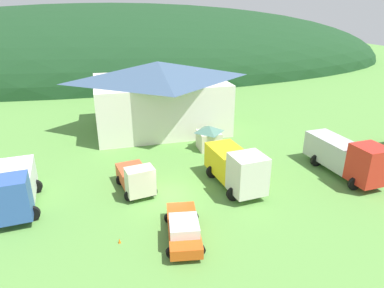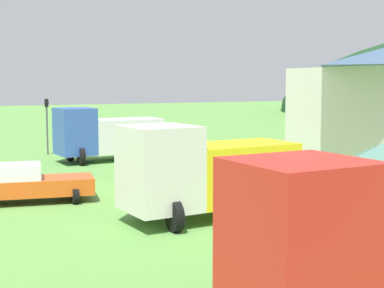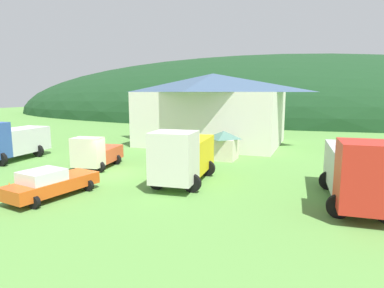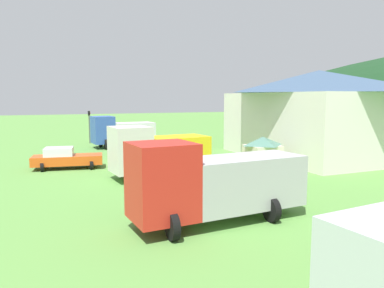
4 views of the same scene
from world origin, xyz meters
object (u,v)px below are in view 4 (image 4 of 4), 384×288
at_px(box_truck_blue, 120,131).
at_px(traffic_cone_near_pickup, 71,160).
at_px(light_truck_cream, 145,146).
at_px(service_pickup_orange, 66,158).
at_px(crane_truck_red, 212,182).
at_px(flatbed_truck_yellow, 156,151).
at_px(play_shed_cream, 262,153).
at_px(traffic_light_west, 89,123).
at_px(depot_building, 317,112).

relative_size(box_truck_blue, traffic_cone_near_pickup, 11.07).
distance_m(light_truck_cream, service_pickup_orange, 7.25).
distance_m(crane_truck_red, service_pickup_orange, 16.54).
relative_size(box_truck_blue, crane_truck_red, 0.86).
height_order(light_truck_cream, flatbed_truck_yellow, flatbed_truck_yellow).
bearing_deg(play_shed_cream, box_truck_blue, -157.11).
height_order(flatbed_truck_yellow, traffic_cone_near_pickup, flatbed_truck_yellow).
height_order(play_shed_cream, crane_truck_red, crane_truck_red).
xyz_separation_m(box_truck_blue, flatbed_truck_yellow, (16.73, -1.15, 0.07)).
bearing_deg(light_truck_cream, crane_truck_red, 74.45).
bearing_deg(crane_truck_red, traffic_cone_near_pickup, -81.93).
xyz_separation_m(play_shed_cream, light_truck_cream, (-8.33, -6.93, -0.10)).
distance_m(box_truck_blue, traffic_light_west, 5.66).
xyz_separation_m(play_shed_cream, service_pickup_orange, (-6.16, -13.83, -0.47)).
xyz_separation_m(service_pickup_orange, traffic_cone_near_pickup, (-4.01, 0.67, -0.83)).
xyz_separation_m(traffic_light_west, traffic_cone_near_pickup, (11.87, -3.26, -2.41)).
bearing_deg(depot_building, box_truck_blue, -130.71).
bearing_deg(box_truck_blue, flatbed_truck_yellow, 81.11).
height_order(light_truck_cream, crane_truck_red, crane_truck_red).
relative_size(play_shed_cream, service_pickup_orange, 0.46).
distance_m(depot_building, service_pickup_orange, 22.62).
relative_size(depot_building, play_shed_cream, 6.37).
bearing_deg(crane_truck_red, traffic_light_west, -92.21).
xyz_separation_m(box_truck_blue, traffic_cone_near_pickup, (6.93, -5.94, -1.77)).
bearing_deg(light_truck_cream, box_truck_blue, -97.10).
xyz_separation_m(crane_truck_red, traffic_light_west, (-31.66, -0.94, 0.55)).
xyz_separation_m(flatbed_truck_yellow, crane_truck_red, (10.00, -0.59, 0.02)).
bearing_deg(crane_truck_red, play_shed_cream, -136.93).
distance_m(light_truck_cream, crane_truck_red, 18.07).
xyz_separation_m(light_truck_cream, traffic_cone_near_pickup, (-1.85, -6.24, -1.20)).
xyz_separation_m(depot_building, light_truck_cream, (-4.66, -15.33, -2.91)).
bearing_deg(crane_truck_red, service_pickup_orange, -76.77).
xyz_separation_m(light_truck_cream, flatbed_truck_yellow, (7.94, -1.45, 0.64)).
relative_size(box_truck_blue, service_pickup_orange, 1.28).
xyz_separation_m(play_shed_cream, flatbed_truck_yellow, (-0.39, -8.38, 0.54)).
relative_size(service_pickup_orange, traffic_light_west, 1.40).
bearing_deg(flatbed_truck_yellow, light_truck_cream, -105.71).
bearing_deg(service_pickup_orange, traffic_cone_near_pickup, -90.16).
distance_m(play_shed_cream, flatbed_truck_yellow, 8.40).
bearing_deg(flatbed_truck_yellow, traffic_cone_near_pickup, -69.29).
relative_size(depot_building, box_truck_blue, 2.31).
xyz_separation_m(box_truck_blue, traffic_light_west, (-4.94, -2.69, 0.64)).
height_order(flatbed_truck_yellow, crane_truck_red, crane_truck_red).
xyz_separation_m(depot_building, service_pickup_orange, (-2.50, -22.24, -3.28)).
bearing_deg(traffic_cone_near_pickup, crane_truck_red, 11.98).
bearing_deg(traffic_cone_near_pickup, traffic_light_west, 164.66).
relative_size(depot_building, traffic_cone_near_pickup, 25.60).
height_order(play_shed_cream, traffic_cone_near_pickup, play_shed_cream).
bearing_deg(play_shed_cream, service_pickup_orange, -114.01).
distance_m(flatbed_truck_yellow, service_pickup_orange, 8.01).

